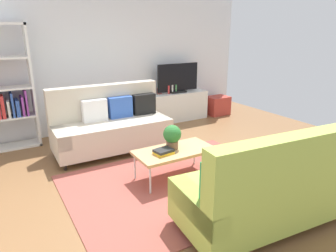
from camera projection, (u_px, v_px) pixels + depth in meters
ground_plane at (180, 178)px, 4.27m from camera, size 7.68×7.68×0.00m
wall_far at (106, 57)px, 6.12m from camera, size 6.40×0.12×2.90m
area_rug at (179, 184)px, 4.11m from camera, size 2.90×2.20×0.01m
couch_beige at (111, 125)px, 5.14m from camera, size 1.91×0.87×1.10m
couch_green at (270, 188)px, 3.13m from camera, size 1.97×1.01×1.10m
coffee_table at (175, 152)px, 4.18m from camera, size 1.10×0.56×0.42m
tv_console at (177, 106)px, 6.92m from camera, size 1.40×0.44×0.64m
tv at (178, 79)px, 6.71m from camera, size 1.00×0.20×0.64m
storage_trunk at (218, 105)px, 7.40m from camera, size 0.52×0.40×0.44m
potted_plant at (172, 136)px, 4.16m from camera, size 0.25×0.25×0.34m
table_book_0 at (164, 153)px, 4.03m from camera, size 0.25×0.19×0.03m
table_book_1 at (164, 150)px, 4.02m from camera, size 0.27×0.22×0.03m
vase_0 at (153, 91)px, 6.56m from camera, size 0.09×0.09×0.16m
vase_1 at (159, 91)px, 6.63m from camera, size 0.12×0.12×0.13m
bottle_0 at (169, 90)px, 6.64m from camera, size 0.05×0.05×0.18m
bottle_1 at (172, 89)px, 6.68m from camera, size 0.04×0.04×0.19m
bottle_2 at (176, 89)px, 6.73m from camera, size 0.04×0.04×0.18m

